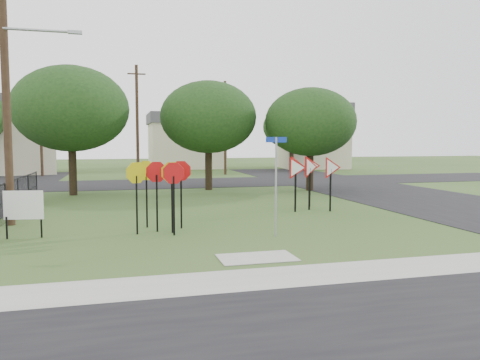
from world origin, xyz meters
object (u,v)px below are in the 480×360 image
stop_sign_cluster (161,179)px  yield_sign_cluster (308,170)px  street_name_sign (276,180)px  info_board (23,207)px

stop_sign_cluster → yield_sign_cluster: (6.79, 3.51, 0.02)m
street_name_sign → yield_sign_cluster: 6.24m
stop_sign_cluster → yield_sign_cluster: bearing=27.4°
info_board → street_name_sign: bearing=-12.4°
street_name_sign → yield_sign_cluster: street_name_sign is taller
yield_sign_cluster → info_board: bearing=-162.1°
yield_sign_cluster → info_board: 11.66m
stop_sign_cluster → yield_sign_cluster: size_ratio=0.92×
info_board → stop_sign_cluster: bearing=0.7°
street_name_sign → stop_sign_cluster: bearing=153.1°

